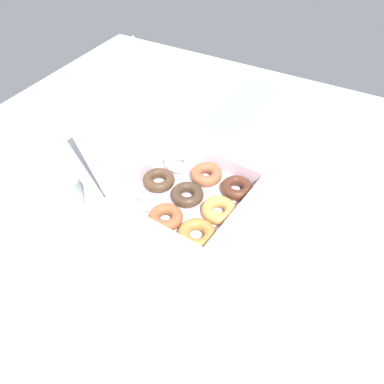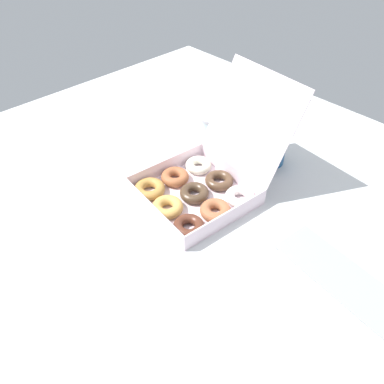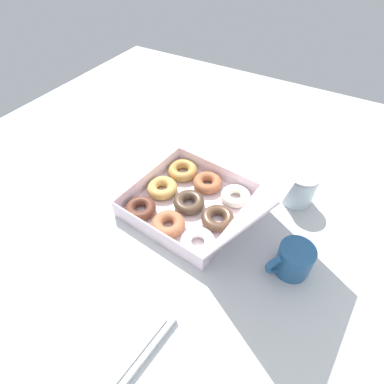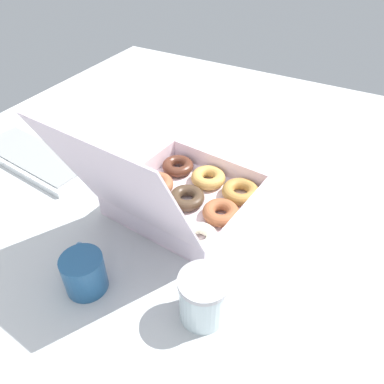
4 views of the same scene
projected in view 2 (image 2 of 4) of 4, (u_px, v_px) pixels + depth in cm
name	position (u px, v px, depth cm)	size (l,w,h in cm)	color
ground_plane	(175.00, 196.00, 121.51)	(180.00, 180.00, 2.00)	silver
donut_box	(200.00, 185.00, 117.95)	(36.53, 47.61, 34.57)	white
keyboard	(345.00, 283.00, 94.23)	(42.36, 20.07, 2.20)	white
coffee_mug	(273.00, 152.00, 130.26)	(10.61, 10.13, 8.58)	#265A8C
glass_jar	(212.00, 128.00, 139.92)	(9.60, 9.60, 10.69)	silver
paper_napkin	(143.00, 270.00, 98.52)	(11.86, 10.08, 0.15)	white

